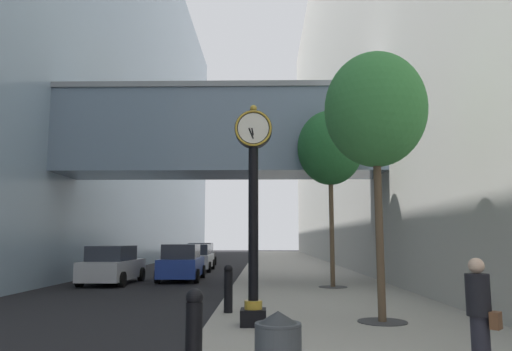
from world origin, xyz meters
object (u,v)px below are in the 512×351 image
(street_tree_mid_near, at_px, (330,148))
(car_white_trailing, at_px, (196,258))
(pedestrian_walking, at_px, (480,311))
(street_clock, at_px, (253,201))
(bollard_nearest, at_px, (194,333))
(street_tree_near, at_px, (375,111))
(car_silver_far, at_px, (113,265))
(car_blue_mid, at_px, (182,263))
(bollard_third, at_px, (228,287))
(car_black_near, at_px, (201,255))

(street_tree_mid_near, xyz_separation_m, car_white_trailing, (-6.90, 11.30, -4.77))
(pedestrian_walking, relative_size, car_white_trailing, 0.35)
(pedestrian_walking, bearing_deg, car_white_trailing, 107.78)
(street_clock, distance_m, bollard_nearest, 4.65)
(pedestrian_walking, bearing_deg, street_tree_near, 96.82)
(car_white_trailing, bearing_deg, street_tree_near, -70.11)
(street_tree_mid_near, relative_size, pedestrian_walking, 4.43)
(car_silver_far, height_order, car_white_trailing, car_silver_far)
(bollard_nearest, xyz_separation_m, street_tree_near, (3.55, 4.62, 4.23))
(bollard_nearest, relative_size, street_tree_near, 0.19)
(pedestrian_walking, bearing_deg, car_blue_mid, 113.74)
(bollard_third, height_order, car_silver_far, car_silver_far)
(street_tree_near, xyz_separation_m, car_silver_far, (-9.41, 10.41, -4.18))
(street_tree_near, bearing_deg, car_silver_far, 132.09)
(street_tree_near, height_order, car_white_trailing, street_tree_near)
(car_black_near, height_order, car_blue_mid, car_blue_mid)
(street_clock, xyz_separation_m, car_white_trailing, (-4.02, 19.57, -2.02))
(bollard_third, distance_m, car_silver_far, 10.82)
(pedestrian_walking, bearing_deg, street_clock, 134.51)
(street_tree_mid_near, distance_m, pedestrian_walking, 12.56)
(pedestrian_walking, height_order, car_silver_far, pedestrian_walking)
(car_silver_far, bearing_deg, car_white_trailing, 73.82)
(pedestrian_walking, bearing_deg, street_tree_mid_near, 92.29)
(pedestrian_walking, bearing_deg, bollard_third, 127.60)
(street_tree_mid_near, bearing_deg, car_white_trailing, 121.41)
(street_clock, bearing_deg, car_blue_mid, 106.43)
(car_black_near, xyz_separation_m, car_silver_far, (-2.12, -13.76, -0.00))
(bollard_third, height_order, car_blue_mid, car_blue_mid)
(pedestrian_walking, bearing_deg, bollard_nearest, -169.94)
(street_clock, height_order, pedestrian_walking, street_clock)
(street_tree_mid_near, bearing_deg, bollard_nearest, -106.00)
(bollard_nearest, bearing_deg, car_white_trailing, 98.04)
(street_clock, distance_m, pedestrian_walking, 5.12)
(street_clock, relative_size, street_tree_near, 0.78)
(pedestrian_walking, xyz_separation_m, car_blue_mid, (-7.10, 16.14, -0.12))
(bollard_nearest, distance_m, pedestrian_walking, 4.09)
(bollard_nearest, xyz_separation_m, pedestrian_walking, (4.02, 0.71, 0.19))
(bollard_nearest, bearing_deg, street_tree_mid_near, 74.00)
(bollard_third, distance_m, car_black_near, 23.17)
(car_white_trailing, bearing_deg, bollard_third, -79.33)
(street_clock, distance_m, car_white_trailing, 20.08)
(car_silver_far, bearing_deg, car_blue_mid, 33.21)
(car_silver_far, bearing_deg, bollard_third, -57.25)
(street_clock, xyz_separation_m, bollard_third, (-0.68, 1.82, -2.05))
(car_white_trailing, bearing_deg, car_blue_mid, -87.77)
(bollard_nearest, height_order, pedestrian_walking, pedestrian_walking)
(car_silver_far, bearing_deg, bollard_nearest, -68.73)
(street_tree_near, distance_m, street_tree_mid_near, 7.79)
(bollard_third, relative_size, car_white_trailing, 0.27)
(street_tree_mid_near, distance_m, car_blue_mid, 9.29)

